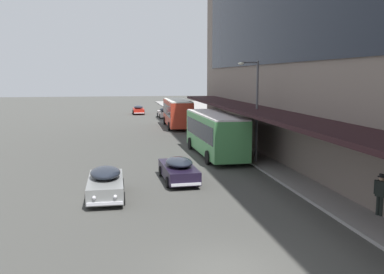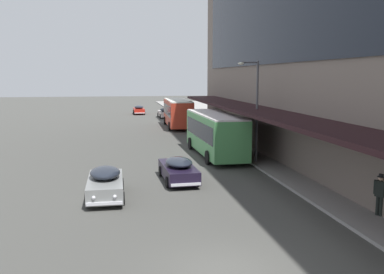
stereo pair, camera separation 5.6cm
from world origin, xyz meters
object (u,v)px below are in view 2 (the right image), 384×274
sedan_oncoming_front (105,183)px  street_lamp (255,104)px  sedan_second_mid (139,110)px  sedan_second_near (178,169)px  transit_bus_kerbside_rear (215,132)px  pedestrian_at_kerb (380,193)px  transit_bus_kerbside_front (178,112)px  sedan_oncoming_rear (165,113)px

sedan_oncoming_front → street_lamp: street_lamp is taller
sedan_second_mid → sedan_second_near: size_ratio=0.89×
sedan_oncoming_front → sedan_second_near: (4.18, 2.71, -0.04)m
sedan_oncoming_front → sedan_second_near: bearing=33.0°
transit_bus_kerbside_rear → sedan_second_mid: transit_bus_kerbside_rear is taller
pedestrian_at_kerb → transit_bus_kerbside_rear: bearing=103.3°
transit_bus_kerbside_front → sedan_oncoming_front: 30.38m
transit_bus_kerbside_rear → street_lamp: (2.08, -3.28, 2.36)m
transit_bus_kerbside_rear → sedan_second_mid: bearing=95.9°
transit_bus_kerbside_rear → pedestrian_at_kerb: size_ratio=5.37×
pedestrian_at_kerb → sedan_second_mid: bearing=98.1°
sedan_second_near → street_lamp: 8.17m
sedan_oncoming_front → sedan_oncoming_rear: sedan_oncoming_front is taller
transit_bus_kerbside_front → transit_bus_kerbside_rear: size_ratio=0.97×
transit_bus_kerbside_front → pedestrian_at_kerb: bearing=-83.6°
transit_bus_kerbside_front → sedan_second_mid: size_ratio=2.25×
transit_bus_kerbside_rear → sedan_oncoming_rear: transit_bus_kerbside_rear is taller
transit_bus_kerbside_rear → pedestrian_at_kerb: (3.72, -15.71, -0.72)m
pedestrian_at_kerb → street_lamp: bearing=97.5°
sedan_oncoming_front → sedan_second_mid: 48.32m
pedestrian_at_kerb → transit_bus_kerbside_front: bearing=96.4°
transit_bus_kerbside_rear → sedan_oncoming_front: transit_bus_kerbside_rear is taller
sedan_oncoming_front → street_lamp: size_ratio=0.66×
sedan_second_near → sedan_oncoming_rear: bearing=84.7°
pedestrian_at_kerb → sedan_second_near: bearing=133.1°
sedan_oncoming_rear → sedan_second_mid: sedan_oncoming_rear is taller
sedan_second_near → transit_bus_kerbside_rear: bearing=62.2°
sedan_oncoming_rear → sedan_second_near: (-3.64, -38.95, -0.02)m
sedan_oncoming_rear → sedan_oncoming_front: bearing=-100.6°
street_lamp → sedan_oncoming_front: bearing=-145.8°
street_lamp → sedan_second_mid: bearing=98.3°
sedan_second_mid → street_lamp: bearing=-81.7°
transit_bus_kerbside_rear → pedestrian_at_kerb: 16.16m
sedan_second_mid → street_lamp: street_lamp is taller
transit_bus_kerbside_rear → sedan_oncoming_front: (-8.13, -10.22, -1.13)m
sedan_second_near → street_lamp: bearing=35.0°
transit_bus_kerbside_front → pedestrian_at_kerb: transit_bus_kerbside_front is taller
transit_bus_kerbside_front → sedan_second_near: 26.88m
sedan_oncoming_front → transit_bus_kerbside_rear: bearing=51.5°
sedan_second_mid → pedestrian_at_kerb: (7.63, -53.62, 0.46)m
street_lamp → sedan_second_near: bearing=-145.0°
sedan_oncoming_front → sedan_second_mid: (4.22, 48.13, -0.05)m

